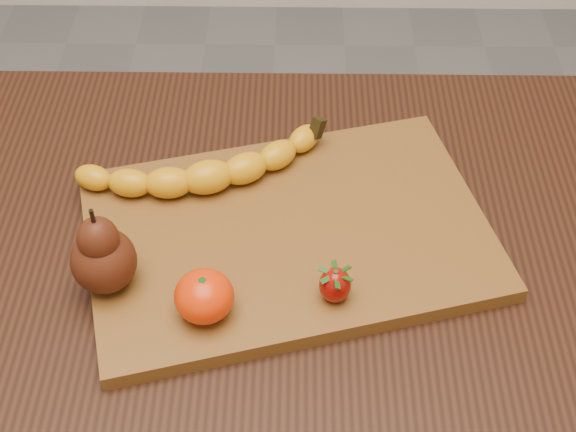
# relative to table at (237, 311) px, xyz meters

# --- Properties ---
(table) EXTENTS (1.00, 0.70, 0.76)m
(table) POSITION_rel_table_xyz_m (0.00, 0.00, 0.00)
(table) COLOR black
(table) RESTS_ON ground
(cutting_board) EXTENTS (0.51, 0.41, 0.02)m
(cutting_board) POSITION_rel_table_xyz_m (0.06, 0.03, 0.11)
(cutting_board) COLOR brown
(cutting_board) RESTS_ON table
(banana) EXTENTS (0.27, 0.14, 0.04)m
(banana) POSITION_rel_table_xyz_m (-0.03, 0.09, 0.14)
(banana) COLOR orange
(banana) RESTS_ON cutting_board
(pear) EXTENTS (0.08, 0.08, 0.11)m
(pear) POSITION_rel_table_xyz_m (-0.13, -0.05, 0.17)
(pear) COLOR #481A0B
(pear) RESTS_ON cutting_board
(mandarin) EXTENTS (0.08, 0.08, 0.05)m
(mandarin) POSITION_rel_table_xyz_m (-0.02, -0.09, 0.14)
(mandarin) COLOR #EE2F02
(mandarin) RESTS_ON cutting_board
(strawberry) EXTENTS (0.04, 0.04, 0.04)m
(strawberry) POSITION_rel_table_xyz_m (0.11, -0.07, 0.14)
(strawberry) COLOR #980904
(strawberry) RESTS_ON cutting_board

